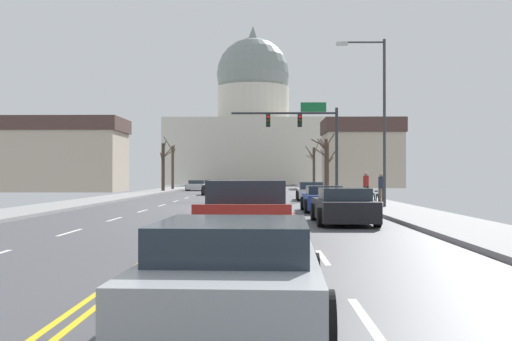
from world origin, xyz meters
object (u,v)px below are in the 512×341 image
object	(u,v)px
street_lamp_right	(378,108)
bicycle_parked	(375,200)
sedan_oncoming_01	(197,186)
sedan_near_02	(323,199)
pedestrian_01	(366,185)
sedan_near_00	(311,192)
sedan_near_05	(234,273)
signal_gantry	(307,130)
sedan_near_01	(252,195)
sedan_near_03	(344,207)
pedestrian_00	(381,186)
sedan_oncoming_00	(215,188)
pickup_truck_near_04	(246,218)

from	to	relation	value
street_lamp_right	bicycle_parked	world-z (taller)	street_lamp_right
sedan_oncoming_01	sedan_near_02	bearing A→B (deg)	-74.49
pedestrian_01	sedan_near_00	bearing A→B (deg)	129.36
sedan_near_05	sedan_oncoming_01	distance (m)	57.84
signal_gantry	sedan_near_00	bearing A→B (deg)	-90.35
signal_gantry	sedan_near_01	world-z (taller)	signal_gantry
street_lamp_right	sedan_near_02	xyz separation A→B (m)	(-2.87, -1.69, -4.47)
sedan_near_00	sedan_near_03	size ratio (longest dim) A/B	0.99
street_lamp_right	pedestrian_01	distance (m)	8.01
sedan_near_03	sedan_near_05	size ratio (longest dim) A/B	1.07
pedestrian_01	pedestrian_00	bearing A→B (deg)	-64.63
sedan_near_02	pedestrian_01	world-z (taller)	pedestrian_01
signal_gantry	street_lamp_right	bearing A→B (deg)	-80.29
sedan_near_03	sedan_oncoming_00	distance (m)	31.10
sedan_near_02	sedan_oncoming_01	distance (m)	38.11
sedan_near_03	bicycle_parked	distance (m)	8.23
sedan_oncoming_01	bicycle_parked	world-z (taller)	sedan_oncoming_01
sedan_near_02	sedan_near_01	bearing A→B (deg)	119.29
sedan_near_00	sedan_near_03	distance (m)	19.19
pickup_truck_near_04	sedan_oncoming_00	bearing A→B (deg)	95.92
pedestrian_01	bicycle_parked	size ratio (longest dim) A/B	0.98
sedan_near_03	sedan_near_02	bearing A→B (deg)	90.30
sedan_oncoming_01	sedan_near_03	bearing A→B (deg)	-76.77
signal_gantry	sedan_oncoming_01	xyz separation A→B (m)	(-10.58, 20.55, -4.53)
sedan_near_00	signal_gantry	bearing A→B (deg)	89.65
sedan_near_01	sedan_near_02	bearing A→B (deg)	-60.71
signal_gantry	pedestrian_01	distance (m)	9.04
sedan_oncoming_00	street_lamp_right	bearing A→B (deg)	-65.59
sedan_near_00	pedestrian_01	xyz separation A→B (m)	(3.09, -3.77, 0.54)
sedan_near_05	bicycle_parked	distance (m)	22.45
sedan_near_01	sedan_near_02	distance (m)	7.03
pickup_truck_near_04	sedan_near_01	bearing A→B (deg)	90.79
sedan_oncoming_01	bicycle_parked	size ratio (longest dim) A/B	2.44
sedan_near_02	sedan_near_03	xyz separation A→B (m)	(0.04, -6.77, 0.02)
street_lamp_right	sedan_oncoming_01	xyz separation A→B (m)	(-13.06, 35.04, -4.50)
sedan_oncoming_01	pedestrian_01	world-z (taller)	pedestrian_01
sedan_near_01	sedan_oncoming_01	bearing A→B (deg)	102.45
sedan_near_03	sedan_oncoming_01	size ratio (longest dim) A/B	1.06
sedan_near_00	pickup_truck_near_04	world-z (taller)	pickup_truck_near_04
sedan_oncoming_01	pedestrian_00	world-z (taller)	pedestrian_00
street_lamp_right	sedan_near_02	bearing A→B (deg)	-149.51
signal_gantry	pedestrian_00	distance (m)	10.46
pickup_truck_near_04	sedan_near_02	bearing A→B (deg)	77.13
sedan_oncoming_00	pickup_truck_near_04	bearing A→B (deg)	-84.08
sedan_near_00	sedan_near_02	xyz separation A→B (m)	(-0.36, -12.41, -0.01)
street_lamp_right	pedestrian_01	world-z (taller)	street_lamp_right
sedan_oncoming_00	sedan_oncoming_01	bearing A→B (deg)	103.43
sedan_near_01	sedan_oncoming_00	size ratio (longest dim) A/B	0.99
sedan_near_00	bicycle_parked	world-z (taller)	sedan_near_00
sedan_near_02	sedan_near_03	size ratio (longest dim) A/B	0.95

